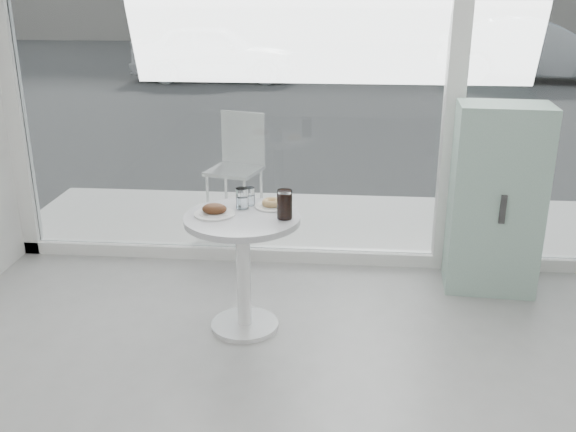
# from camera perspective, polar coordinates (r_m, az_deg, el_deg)

# --- Properties ---
(room_shell) EXTENTS (6.00, 6.00, 6.00)m
(room_shell) POSITION_cam_1_polar(r_m,az_deg,el_deg) (1.21, 0.10, 10.53)
(room_shell) COLOR white
(room_shell) RESTS_ON ground
(storefront) EXTENTS (5.00, 0.14, 3.00)m
(storefront) POSITION_cam_1_polar(r_m,az_deg,el_deg) (4.77, 4.81, 15.10)
(storefront) COLOR white
(storefront) RESTS_ON ground
(main_table) EXTENTS (0.72, 0.72, 0.77)m
(main_table) POSITION_cam_1_polar(r_m,az_deg,el_deg) (4.01, -4.03, -2.93)
(main_table) COLOR white
(main_table) RESTS_ON ground
(patio_deck) EXTENTS (5.60, 1.60, 0.05)m
(patio_deck) POSITION_cam_1_polar(r_m,az_deg,el_deg) (5.93, 3.70, -0.69)
(patio_deck) COLOR silver
(patio_deck) RESTS_ON ground
(street) EXTENTS (40.00, 24.00, 0.00)m
(street) POSITION_cam_1_polar(r_m,az_deg,el_deg) (17.88, 4.76, 13.04)
(street) COLOR #3E3E3E
(street) RESTS_ON ground
(mint_cabinet) EXTENTS (0.65, 0.46, 1.35)m
(mint_cabinet) POSITION_cam_1_polar(r_m,az_deg,el_deg) (4.76, 17.99, 1.42)
(mint_cabinet) COLOR #8AB09F
(mint_cabinet) RESTS_ON ground
(patio_chair) EXTENTS (0.53, 0.53, 0.99)m
(patio_chair) POSITION_cam_1_polar(r_m,az_deg,el_deg) (5.80, -4.48, 4.91)
(patio_chair) COLOR white
(patio_chair) RESTS_ON patio_deck
(car_white) EXTENTS (3.81, 1.63, 1.28)m
(car_white) POSITION_cam_1_polar(r_m,az_deg,el_deg) (15.29, -6.50, 14.26)
(car_white) COLOR silver
(car_white) RESTS_ON street
(car_silver) EXTENTS (4.46, 2.18, 1.41)m
(car_silver) POSITION_cam_1_polar(r_m,az_deg,el_deg) (16.12, 21.01, 13.63)
(car_silver) COLOR #A6A9AE
(car_silver) RESTS_ON street
(plate_fritter) EXTENTS (0.25, 0.25, 0.07)m
(plate_fritter) POSITION_cam_1_polar(r_m,az_deg,el_deg) (3.96, -6.50, 0.48)
(plate_fritter) COLOR white
(plate_fritter) RESTS_ON main_table
(plate_donut) EXTENTS (0.22, 0.22, 0.05)m
(plate_donut) POSITION_cam_1_polar(r_m,az_deg,el_deg) (4.07, -1.44, 1.05)
(plate_donut) COLOR white
(plate_donut) RESTS_ON main_table
(water_tumbler_a) EXTENTS (0.08, 0.08, 0.13)m
(water_tumbler_a) POSITION_cam_1_polar(r_m,az_deg,el_deg) (4.05, -4.10, 1.47)
(water_tumbler_a) COLOR white
(water_tumbler_a) RESTS_ON main_table
(water_tumbler_b) EXTENTS (0.07, 0.07, 0.12)m
(water_tumbler_b) POSITION_cam_1_polar(r_m,az_deg,el_deg) (4.11, -3.46, 1.66)
(water_tumbler_b) COLOR white
(water_tumbler_b) RESTS_ON main_table
(cola_glass) EXTENTS (0.09, 0.09, 0.18)m
(cola_glass) POSITION_cam_1_polar(r_m,az_deg,el_deg) (3.85, -0.30, 0.99)
(cola_glass) COLOR white
(cola_glass) RESTS_ON main_table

